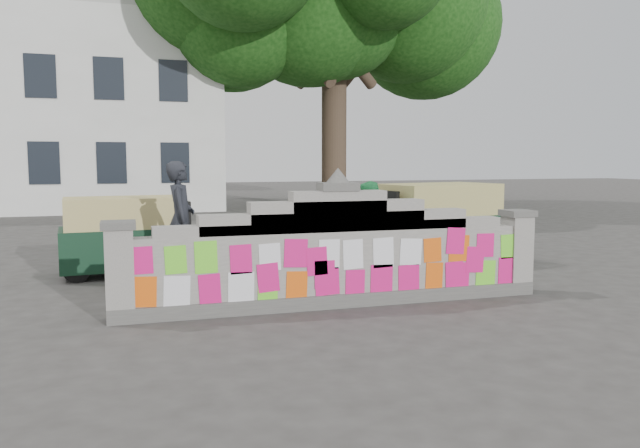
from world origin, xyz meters
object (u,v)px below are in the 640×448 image
object	(u,v)px
pedestrian	(369,229)
rickshaw_right	(435,222)
cyclist_bike	(182,257)
cyclist_rider	(181,234)
rickshaw_left	(127,234)

from	to	relation	value
pedestrian	rickshaw_right	distance (m)	2.02
cyclist_bike	cyclist_rider	size ratio (longest dim) A/B	1.12
cyclist_bike	rickshaw_left	xyz separation A→B (m)	(-0.83, 1.79, 0.20)
pedestrian	rickshaw_left	size ratio (longest dim) A/B	0.66
cyclist_bike	cyclist_rider	bearing A→B (deg)	-173.61
cyclist_rider	pedestrian	world-z (taller)	cyclist_rider
cyclist_rider	rickshaw_right	distance (m)	5.31
rickshaw_right	cyclist_bike	bearing A→B (deg)	-0.11
cyclist_bike	rickshaw_left	distance (m)	1.99
cyclist_rider	pedestrian	distance (m)	3.38
cyclist_bike	rickshaw_left	bearing A→B (deg)	31.24
pedestrian	cyclist_bike	bearing A→B (deg)	-87.32
cyclist_bike	pedestrian	world-z (taller)	pedestrian
cyclist_rider	pedestrian	bearing A→B (deg)	-79.19
cyclist_rider	rickshaw_left	bearing A→B (deg)	31.24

